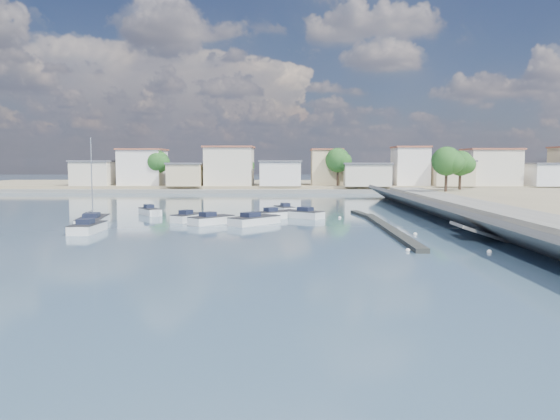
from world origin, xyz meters
The scene contains 17 objects.
ground centered at (0.00, 40.00, 0.00)m, with size 400.00×400.00×0.00m, color #314E63.
seawall_walkway centered at (18.50, 13.00, 0.90)m, with size 5.00×90.00×1.80m, color slate.
breakwater centered at (6.90, 12.69, 0.17)m, with size 2.00×31.02×0.35m.
far_shore_land centered at (0.00, 92.00, 0.70)m, with size 160.00×40.00×1.40m, color gray.
far_shore_quay centered at (0.00, 71.00, 0.40)m, with size 160.00×2.50×0.80m, color slate.
far_town centered at (10.71, 76.92, 4.93)m, with size 113.01×12.80×8.35m.
shore_trees centered at (8.34, 68.11, 6.22)m, with size 74.56×38.32×7.92m.
motorboat_a centered at (-20.44, 8.38, 0.38)m, with size 2.01×5.65×1.48m.
motorboat_b centered at (-10.01, 15.12, 0.38)m, with size 4.65×4.81×1.48m.
motorboat_c centered at (-1.01, 21.44, 0.38)m, with size 5.23×4.67×1.48m.
motorboat_d centered at (-4.83, 19.85, 0.38)m, with size 4.49×4.04×1.48m.
motorboat_e centered at (-12.89, 17.44, 0.38)m, with size 3.39×4.55×1.48m.
motorboat_f centered at (-2.90, 27.67, 0.38)m, with size 2.79×4.28×1.48m.
motorboat_g centered at (-18.77, 24.09, 0.38)m, with size 3.53×4.23×1.48m.
motorboat_h centered at (-5.58, 14.91, 0.38)m, with size 5.32×5.63×1.48m.
sailboat centered at (-22.12, 14.32, 0.41)m, with size 3.32×7.62×9.00m.
mooring_buoys centered at (4.38, 14.75, 0.05)m, with size 16.92×36.65×0.34m.
Camera 1 is at (-2.33, -40.46, 6.30)m, focal length 35.00 mm.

